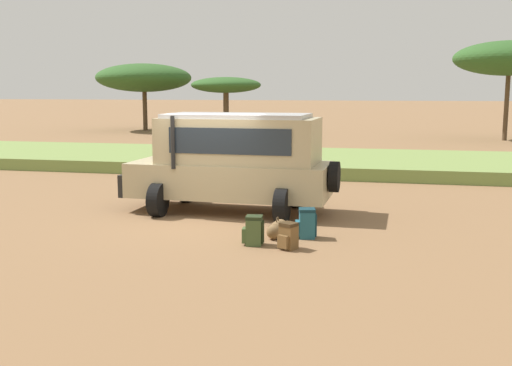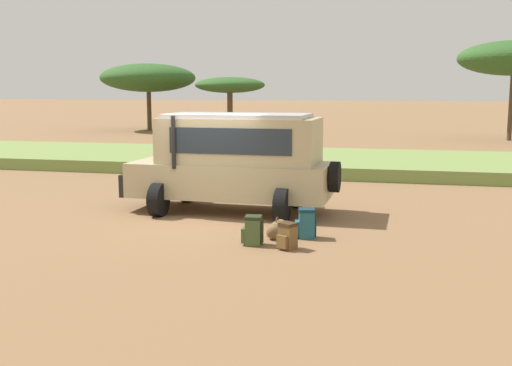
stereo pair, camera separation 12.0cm
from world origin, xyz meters
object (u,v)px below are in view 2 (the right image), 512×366
(duffel_bag_low_black_case, at_px, (277,229))
(backpack_near_rear_wheel, at_px, (306,224))
(backpack_cluster_center, at_px, (253,231))
(acacia_tree_left_mid, at_px, (230,85))
(acacia_tree_far_left, at_px, (148,78))
(safari_vehicle, at_px, (235,160))
(backpack_beside_front_wheel, at_px, (287,236))

(duffel_bag_low_black_case, bearing_deg, backpack_near_rear_wheel, 2.99)
(backpack_cluster_center, bearing_deg, acacia_tree_left_mid, 106.47)
(duffel_bag_low_black_case, bearing_deg, acacia_tree_far_left, 117.51)
(acacia_tree_far_left, bearing_deg, safari_vehicle, -63.02)
(backpack_beside_front_wheel, distance_m, duffel_bag_low_black_case, 0.99)
(acacia_tree_far_left, bearing_deg, backpack_beside_front_wheel, -62.62)
(acacia_tree_left_mid, bearing_deg, backpack_beside_front_wheel, -72.34)
(backpack_near_rear_wheel, height_order, duffel_bag_low_black_case, backpack_near_rear_wheel)
(backpack_cluster_center, bearing_deg, backpack_beside_front_wheel, -11.65)
(safari_vehicle, height_order, duffel_bag_low_black_case, safari_vehicle)
(backpack_cluster_center, relative_size, acacia_tree_far_left, 0.08)
(backpack_cluster_center, relative_size, backpack_near_rear_wheel, 0.95)
(safari_vehicle, relative_size, backpack_cluster_center, 9.22)
(backpack_cluster_center, distance_m, backpack_near_rear_wheel, 1.22)
(backpack_beside_front_wheel, height_order, duffel_bag_low_black_case, backpack_beside_front_wheel)
(acacia_tree_far_left, relative_size, acacia_tree_left_mid, 1.56)
(backpack_near_rear_wheel, relative_size, duffel_bag_low_black_case, 0.77)
(duffel_bag_low_black_case, relative_size, acacia_tree_far_left, 0.11)
(backpack_cluster_center, xyz_separation_m, acacia_tree_far_left, (-15.46, 31.09, 3.61))
(safari_vehicle, relative_size, acacia_tree_left_mid, 1.10)
(acacia_tree_far_left, xyz_separation_m, acacia_tree_left_mid, (6.82, -1.85, -0.58))
(backpack_near_rear_wheel, bearing_deg, safari_vehicle, 133.21)
(backpack_beside_front_wheel, distance_m, backpack_cluster_center, 0.73)
(backpack_near_rear_wheel, xyz_separation_m, duffel_bag_low_black_case, (-0.60, -0.03, -0.14))
(duffel_bag_low_black_case, bearing_deg, backpack_beside_front_wheel, -67.38)
(backpack_beside_front_wheel, xyz_separation_m, backpack_near_rear_wheel, (0.22, 0.94, 0.05))
(acacia_tree_left_mid, bearing_deg, backpack_near_rear_wheel, -71.40)
(backpack_near_rear_wheel, relative_size, acacia_tree_far_left, 0.08)
(safari_vehicle, distance_m, backpack_beside_front_wheel, 3.87)
(safari_vehicle, bearing_deg, backpack_cluster_center, -68.68)
(safari_vehicle, relative_size, acacia_tree_far_left, 0.71)
(safari_vehicle, xyz_separation_m, backpack_cluster_center, (1.19, -3.05, -1.01))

